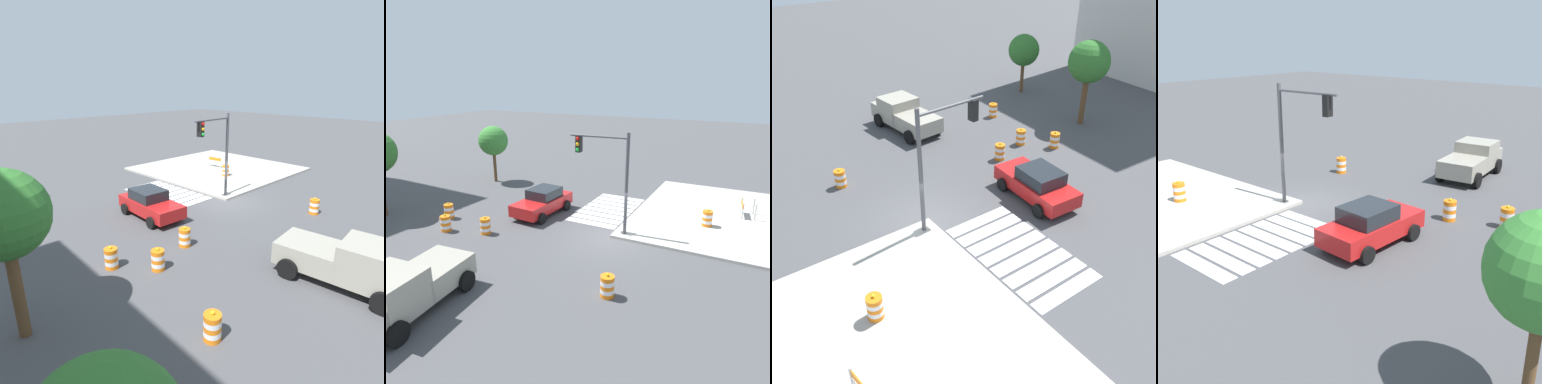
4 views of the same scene
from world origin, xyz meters
The scene contains 10 objects.
ground_plane centered at (0.00, 0.00, 0.00)m, with size 120.00×120.00×0.00m, color #474749.
crosswalk_stripes centered at (4.00, 1.80, 0.01)m, with size 5.85×3.20×0.02m.
sports_car centered at (1.44, 5.21, 0.81)m, with size 4.41×2.36×1.63m.
pickup_truck centered at (-9.44, 4.13, 0.97)m, with size 5.30×2.71×1.92m.
traffic_barrel_near_corner centered at (-2.64, 6.36, 0.45)m, with size 0.56×0.56×1.02m.
traffic_barrel_crosswalk_end centered at (-3.38, 8.60, 0.45)m, with size 0.56×0.56×1.02m.
traffic_barrel_median_far centered at (-5.11, -1.97, 0.45)m, with size 0.56×0.56×1.02m.
traffic_barrel_far_curb centered at (-1.89, 9.90, 0.45)m, with size 0.56×0.56×1.02m.
traffic_barrel_on_sidewalk centered at (3.75, -4.43, 0.60)m, with size 0.56×0.56×1.02m.
traffic_light_pole centered at (0.51, 0.53, 3.91)m, with size 0.56×3.29×5.50m.
Camera 4 is at (14.18, 14.81, 7.61)m, focal length 42.64 mm.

